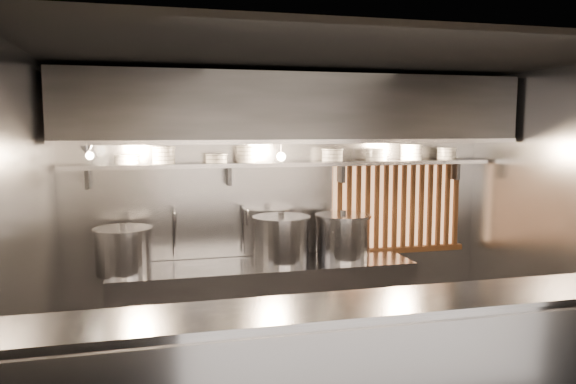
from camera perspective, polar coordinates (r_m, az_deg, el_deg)
name	(u,v)px	position (r m, az deg, el deg)	size (l,w,h in m)	color
ceiling	(330,56)	(4.49, 4.28, 13.62)	(4.50, 4.50, 0.00)	black
wall_back	(284,208)	(5.95, -0.43, -1.63)	(4.50, 4.50, 0.00)	gray
wall_left	(25,248)	(4.39, -25.13, -5.20)	(3.00, 3.00, 0.00)	gray
wall_right	(565,222)	(5.65, 26.35, -2.75)	(3.00, 3.00, 0.00)	gray
cooking_bench	(264,308)	(5.75, -2.48, -11.66)	(3.00, 0.70, 0.90)	#9C9CA1
bowl_shelf	(288,164)	(5.73, 0.00, 2.88)	(4.40, 0.34, 0.04)	#9C9CA1
exhaust_hood	(294,109)	(5.51, 0.57, 8.39)	(4.40, 0.81, 0.65)	#2D2D30
wood_screen	(398,206)	(6.35, 11.15, -1.43)	(1.56, 0.09, 1.04)	#FAAF70
faucet_left	(174,223)	(5.67, -11.47, -3.12)	(0.04, 0.30, 0.50)	silver
faucet_right	(244,220)	(5.75, -4.48, -2.89)	(0.04, 0.30, 0.50)	silver
heat_lamp	(86,149)	(5.10, -19.81, 4.15)	(0.25, 0.35, 0.20)	#9C9CA1
pendant_bulb	(281,157)	(5.59, -0.70, 3.62)	(0.09, 0.09, 0.19)	#2D2D30
stock_pot_left	(123,250)	(5.45, -16.37, -5.70)	(0.57, 0.57, 0.47)	#9C9CA1
stock_pot_mid	(281,239)	(5.65, -0.68, -4.80)	(0.65, 0.65, 0.51)	#9C9CA1
stock_pot_right	(343,236)	(5.84, 5.60, -4.49)	(0.77, 0.77, 0.50)	#9C9CA1
bowl_stack_0	(127,159)	(5.55, -16.02, 3.20)	(0.24, 0.24, 0.09)	silver
bowl_stack_1	(164,155)	(5.55, -12.53, 3.69)	(0.23, 0.23, 0.17)	silver
bowl_stack_2	(216,158)	(5.59, -7.29, 3.42)	(0.23, 0.23, 0.09)	silver
bowl_stack_3	(246,154)	(5.63, -4.25, 3.87)	(0.21, 0.21, 0.17)	silver
bowl_stack_4	(332,155)	(5.86, 4.52, 3.78)	(0.23, 0.23, 0.13)	silver
bowl_stack_5	(376,154)	(6.04, 8.95, 3.80)	(0.24, 0.24, 0.13)	silver
bowl_stack_6	(411,152)	(6.21, 12.41, 3.97)	(0.24, 0.24, 0.17)	silver
bowl_stack_7	(447,153)	(6.41, 15.81, 3.79)	(0.22, 0.22, 0.13)	silver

